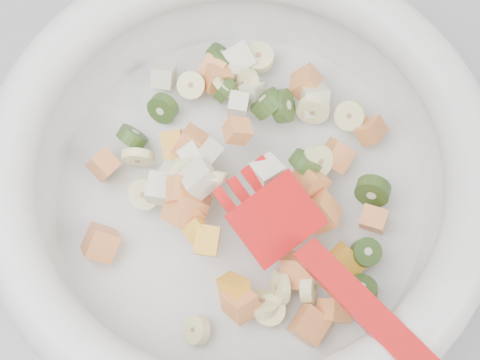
% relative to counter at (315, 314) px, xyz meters
% --- Properties ---
extents(counter, '(2.00, 0.60, 0.90)m').
position_rel_counter_xyz_m(counter, '(0.00, 0.00, 0.00)').
color(counter, gray).
rests_on(counter, ground).
extents(mixing_bowl, '(0.42, 0.38, 0.13)m').
position_rel_counter_xyz_m(mixing_bowl, '(-0.10, -0.04, 0.51)').
color(mixing_bowl, silver).
rests_on(mixing_bowl, counter).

